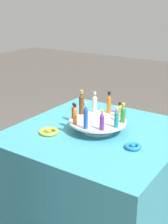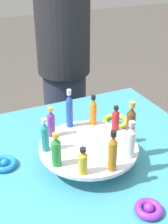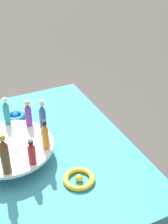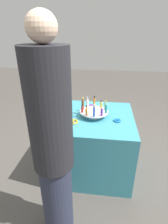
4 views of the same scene
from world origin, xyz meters
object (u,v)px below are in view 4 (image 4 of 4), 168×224
object	(u,v)px
bottle_orange	(86,111)
ribbon_bow_gold	(73,122)
display_stand	(94,113)
ribbon_bow_blue	(117,120)
bottle_amber	(94,102)
bottle_clear	(87,102)
bottle_red	(82,109)
bottle_green	(106,106)
ribbon_bow_purple	(92,106)
bottle_blue	(94,111)
bottle_gold	(101,104)
bottle_purple	(102,111)
bottle_brown	(83,104)
bottle_teal	(106,109)
person_figure	(53,147)

from	to	relation	value
bottle_orange	ribbon_bow_gold	distance (m)	0.18
display_stand	ribbon_bow_blue	world-z (taller)	display_stand
ribbon_bow_gold	ribbon_bow_blue	bearing A→B (deg)	10.72
bottle_amber	bottle_clear	xyz separation A→B (m)	(-0.08, -0.03, -0.00)
bottle_red	ribbon_bow_gold	xyz separation A→B (m)	(-0.08, -0.13, -0.10)
bottle_green	ribbon_bow_purple	xyz separation A→B (m)	(-0.18, 0.22, -0.10)
bottle_orange	bottle_blue	bearing A→B (deg)	-14.35
bottle_amber	bottle_blue	bearing A→B (deg)	-86.35
bottle_clear	ribbon_bow_purple	size ratio (longest dim) A/B	1.58
bottle_orange	ribbon_bow_blue	distance (m)	0.35
bottle_gold	bottle_blue	bearing A→B (deg)	-104.35
bottle_purple	bottle_brown	distance (m)	0.26
bottle_blue	bottle_amber	size ratio (longest dim) A/B	1.10
bottle_teal	bottle_brown	distance (m)	0.28
bottle_blue	person_figure	world-z (taller)	person_figure
bottle_blue	bottle_green	bearing A→B (deg)	57.65
ribbon_bow_purple	bottle_orange	bearing A→B (deg)	-93.33
bottle_orange	bottle_purple	bearing A→B (deg)	3.65
ribbon_bow_purple	person_figure	size ratio (longest dim) A/B	0.05
display_stand	bottle_orange	xyz separation A→B (m)	(-0.07, -0.12, 0.07)
bottle_green	bottle_brown	xyz separation A→B (m)	(-0.26, -0.02, 0.02)
bottle_green	ribbon_bow_blue	world-z (taller)	bottle_green
bottle_gold	person_figure	world-z (taller)	person_figure
bottle_purple	ribbon_bow_gold	world-z (taller)	bottle_purple
bottle_amber	ribbon_bow_gold	size ratio (longest dim) A/B	1.22
ribbon_bow_gold	ribbon_bow_blue	xyz separation A→B (m)	(0.47, 0.09, 0.00)
bottle_amber	bottle_red	world-z (taller)	bottle_amber
bottle_clear	ribbon_bow_gold	world-z (taller)	bottle_clear
bottle_red	bottle_gold	bearing A→B (deg)	39.65
bottle_clear	display_stand	bearing A→B (deg)	-50.35
bottle_brown	ribbon_bow_gold	bearing A→B (deg)	-109.36
ribbon_bow_blue	ribbon_bow_purple	world-z (taller)	ribbon_bow_purple
bottle_purple	bottle_teal	size ratio (longest dim) A/B	0.95
bottle_orange	bottle_red	world-z (taller)	bottle_orange
bottle_teal	bottle_red	world-z (taller)	bottle_teal
bottle_red	ribbon_bow_gold	size ratio (longest dim) A/B	0.85
bottle_blue	bottle_red	size ratio (longest dim) A/B	1.58
bottle_green	ribbon_bow_blue	size ratio (longest dim) A/B	1.33
bottle_gold	bottle_red	bearing A→B (deg)	-140.35
bottle_purple	bottle_amber	distance (m)	0.26
display_stand	bottle_teal	size ratio (longest dim) A/B	2.86
display_stand	ribbon_bow_purple	distance (m)	0.28
bottle_orange	bottle_teal	world-z (taller)	bottle_orange
display_stand	bottle_brown	distance (m)	0.16
bottle_brown	bottle_orange	bearing A→B (deg)	-68.35
bottle_blue	person_figure	bearing A→B (deg)	-109.82
bottle_purple	bottle_clear	xyz separation A→B (m)	(-0.18, 0.21, 0.01)
ribbon_bow_blue	person_figure	size ratio (longest dim) A/B	0.05
bottle_gold	bottle_teal	bearing A→B (deg)	-68.35
bottle_blue	bottle_red	world-z (taller)	bottle_blue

